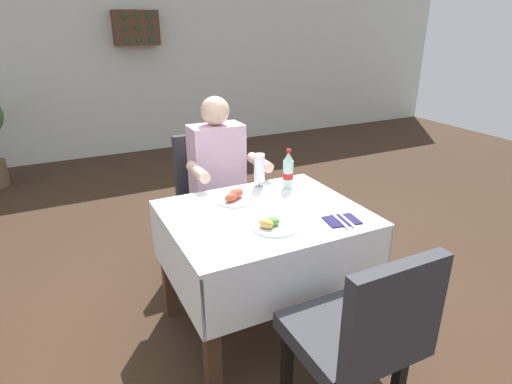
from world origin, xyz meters
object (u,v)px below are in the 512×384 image
at_px(chair_far_diner_seat, 211,195).
at_px(plate_far_diner, 235,197).
at_px(plate_near_camera, 273,225).
at_px(wall_bottle_rack, 136,28).
at_px(chair_near_camera_side, 360,336).
at_px(cola_bottle_primary, 288,171).
at_px(main_dining_table, 264,241).
at_px(seated_diner_far, 220,178).
at_px(beer_glass_left, 259,169).
at_px(napkin_cutlery_set, 342,220).

height_order(chair_far_diner_seat, plate_far_diner, chair_far_diner_seat).
distance_m(plate_near_camera, wall_bottle_rack, 4.26).
relative_size(chair_near_camera_side, cola_bottle_primary, 3.93).
relative_size(main_dining_table, wall_bottle_rack, 1.86).
bearing_deg(seated_diner_far, wall_bottle_rack, 86.45).
relative_size(chair_far_diner_seat, beer_glass_left, 4.63).
relative_size(plate_far_diner, napkin_cutlery_set, 1.16).
height_order(chair_near_camera_side, plate_near_camera, chair_near_camera_side).
xyz_separation_m(plate_far_diner, cola_bottle_primary, (0.38, 0.05, 0.09)).
distance_m(seated_diner_far, wall_bottle_rack, 3.40).
relative_size(napkin_cutlery_set, wall_bottle_rack, 0.35).
bearing_deg(beer_glass_left, seated_diner_far, 107.65).
xyz_separation_m(plate_near_camera, napkin_cutlery_set, (0.35, -0.09, -0.01)).
relative_size(seated_diner_far, wall_bottle_rack, 2.25).
bearing_deg(chair_near_camera_side, wall_bottle_rack, 87.20).
bearing_deg(chair_near_camera_side, napkin_cutlery_set, 60.67).
height_order(seated_diner_far, plate_near_camera, seated_diner_far).
bearing_deg(plate_far_diner, main_dining_table, -69.10).
distance_m(napkin_cutlery_set, wall_bottle_rack, 4.34).
bearing_deg(beer_glass_left, chair_near_camera_side, -97.17).
distance_m(chair_near_camera_side, beer_glass_left, 1.22).
relative_size(chair_far_diner_seat, cola_bottle_primary, 3.93).
distance_m(plate_far_diner, wall_bottle_rack, 3.87).
bearing_deg(plate_far_diner, chair_near_camera_side, -85.56).
xyz_separation_m(chair_near_camera_side, cola_bottle_primary, (0.30, 1.08, 0.31)).
height_order(main_dining_table, cola_bottle_primary, cola_bottle_primary).
bearing_deg(seated_diner_far, plate_near_camera, -95.11).
bearing_deg(plate_far_diner, chair_far_diner_seat, 82.54).
bearing_deg(beer_glass_left, plate_far_diner, -148.28).
bearing_deg(cola_bottle_primary, main_dining_table, -139.22).
height_order(main_dining_table, seated_diner_far, seated_diner_far).
xyz_separation_m(plate_far_diner, wall_bottle_rack, (0.31, 3.77, 0.85)).
bearing_deg(wall_bottle_rack, plate_far_diner, -94.77).
relative_size(beer_glass_left, cola_bottle_primary, 0.85).
xyz_separation_m(main_dining_table, cola_bottle_primary, (0.30, 0.26, 0.29)).
relative_size(beer_glass_left, wall_bottle_rack, 0.37).
height_order(main_dining_table, plate_near_camera, plate_near_camera).
bearing_deg(wall_bottle_rack, seated_diner_far, -93.55).
bearing_deg(cola_bottle_primary, seated_diner_far, 119.93).
bearing_deg(beer_glass_left, plate_near_camera, -110.02).
height_order(chair_near_camera_side, napkin_cutlery_set, chair_near_camera_side).
relative_size(seated_diner_far, napkin_cutlery_set, 6.44).
distance_m(plate_far_diner, beer_glass_left, 0.28).
xyz_separation_m(beer_glass_left, cola_bottle_primary, (0.15, -0.10, -0.01)).
relative_size(chair_far_diner_seat, plate_near_camera, 4.10).
bearing_deg(beer_glass_left, main_dining_table, -112.83).
bearing_deg(plate_near_camera, wall_bottle_rack, 86.12).
bearing_deg(cola_bottle_primary, napkin_cutlery_set, -88.90).
relative_size(main_dining_table, seated_diner_far, 0.83).
bearing_deg(plate_far_diner, beer_glass_left, 31.72).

